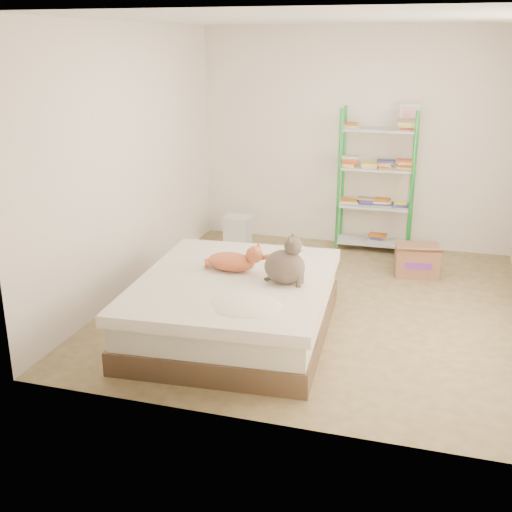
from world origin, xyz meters
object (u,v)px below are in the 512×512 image
at_px(grey_cat, 285,260).
at_px(orange_cat, 231,259).
at_px(cardboard_box, 417,260).
at_px(shelf_unit, 377,181).
at_px(white_bin, 238,231).
at_px(bed, 235,306).

bearing_deg(grey_cat, orange_cat, 72.94).
relative_size(orange_cat, cardboard_box, 1.02).
distance_m(orange_cat, shelf_unit, 2.73).
bearing_deg(white_bin, bed, -72.30).
xyz_separation_m(shelf_unit, cardboard_box, (0.56, -0.74, -0.69)).
bearing_deg(orange_cat, shelf_unit, 73.32).
distance_m(bed, orange_cat, 0.41).
height_order(orange_cat, cardboard_box, orange_cat).
height_order(grey_cat, shelf_unit, shelf_unit).
bearing_deg(white_bin, grey_cat, -63.38).
distance_m(shelf_unit, white_bin, 1.79).
distance_m(shelf_unit, cardboard_box, 1.16).
relative_size(bed, cardboard_box, 4.16).
bearing_deg(orange_cat, grey_cat, -13.96).
bearing_deg(orange_cat, bed, -58.97).
bearing_deg(shelf_unit, cardboard_box, -53.17).
bearing_deg(white_bin, cardboard_box, -11.14).
relative_size(grey_cat, shelf_unit, 0.24).
xyz_separation_m(bed, cardboard_box, (1.43, 1.97, -0.09)).
bearing_deg(bed, cardboard_box, 50.25).
height_order(cardboard_box, white_bin, same).
height_order(bed, white_bin, bed).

